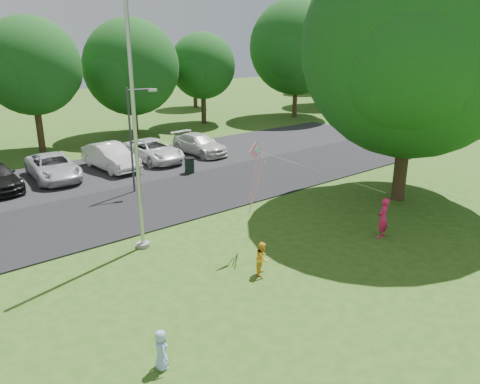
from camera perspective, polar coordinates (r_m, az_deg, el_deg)
ground at (r=16.16m, az=8.18°, el=-9.14°), size 120.00×120.00×0.00m
park_road at (r=22.67m, az=-8.64°, el=-0.82°), size 60.00×6.00×0.06m
parking_strip at (r=28.24m, az=-15.42°, el=2.59°), size 42.00×7.00×0.06m
flagpole at (r=16.57m, az=-12.63°, el=6.64°), size 0.50×0.50×10.00m
street_lamp at (r=23.27m, az=-12.75°, el=7.30°), size 1.43×0.51×5.17m
trash_can at (r=26.65m, az=-6.17°, el=3.20°), size 0.59×0.59×0.93m
big_tree at (r=22.41m, az=20.50°, el=15.70°), size 10.29×9.80×11.95m
tree_row at (r=36.00m, az=-19.75°, el=14.69°), size 64.35×11.94×10.88m
horizon_trees at (r=45.99m, az=-20.86°, el=13.41°), size 77.46×7.20×7.02m
parked_cars at (r=28.19m, az=-15.82°, el=4.00°), size 14.31×5.02×1.48m
woman at (r=18.80m, az=17.03°, el=-3.03°), size 0.65×0.49×1.61m
child_yellow at (r=15.41m, az=2.74°, el=-8.06°), size 0.69×0.66×1.12m
child_blue at (r=11.62m, az=-9.59°, el=-18.44°), size 0.44×0.56×1.01m
kite at (r=16.32m, az=2.27°, el=3.56°), size 4.77×2.64×2.68m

